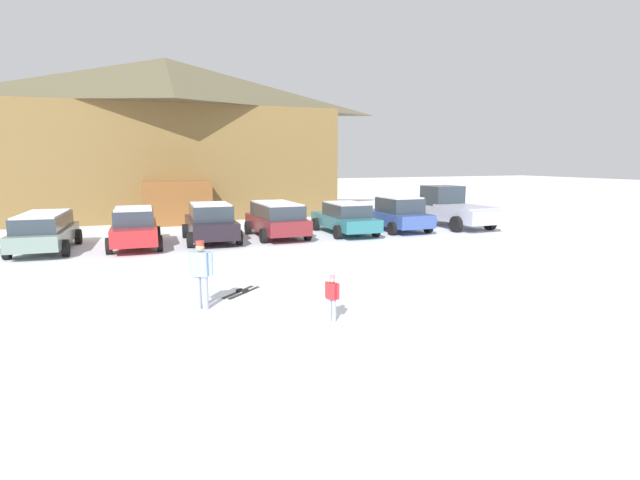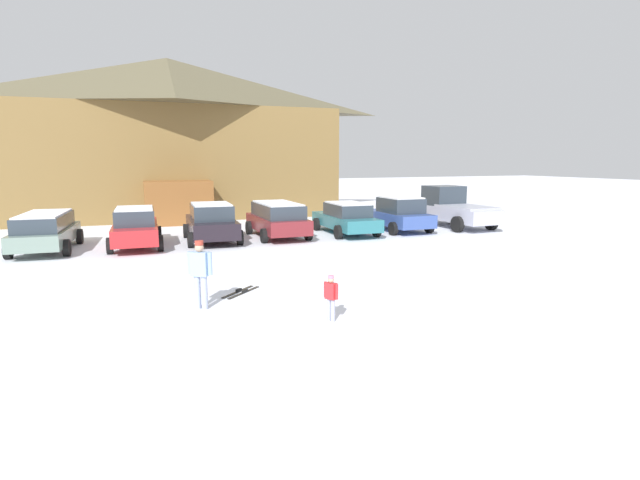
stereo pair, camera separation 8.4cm
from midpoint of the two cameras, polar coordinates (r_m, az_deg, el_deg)
name	(u,v)px [view 2 (the right image)]	position (r m, az deg, el deg)	size (l,w,h in m)	color
ground	(469,357)	(9.78, 16.91, -12.63)	(160.00, 160.00, 0.00)	white
ski_lodge	(170,137)	(33.60, -16.68, 11.20)	(20.80, 10.73, 9.78)	brown
parked_grey_wagon	(45,230)	(22.27, -28.79, 1.00)	(2.48, 4.87, 1.51)	gray
parked_red_sedan	(135,227)	(21.79, -20.24, 1.41)	(2.27, 4.71, 1.64)	#B42428
parked_black_sedan	(211,222)	(22.32, -12.19, 2.00)	(2.47, 4.58, 1.70)	black
parked_maroon_van	(278,218)	(23.09, -4.78, 2.48)	(2.31, 4.51, 1.62)	maroon
parked_teal_hatchback	(346,218)	(24.13, 3.08, 2.56)	(2.31, 4.88, 1.53)	#2A707A
parked_blue_hatchback	(399,214)	(25.40, 9.11, 2.97)	(2.28, 4.10, 1.73)	#37519B
pickup_truck	(452,208)	(27.57, 14.99, 3.52)	(2.40, 5.27, 2.15)	#AFB1C4
skier_child_in_red_jacket	(331,296)	(11.10, 1.48, -6.36)	(0.25, 0.35, 1.05)	#A3A9C2
skier_adult_in_blue_parka	(200,271)	(12.25, -13.35, -3.43)	(0.53, 0.42, 1.67)	#A4B0D0
pair_of_skis	(241,292)	(13.76, -8.83, -5.86)	(1.24, 1.16, 0.08)	#262624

